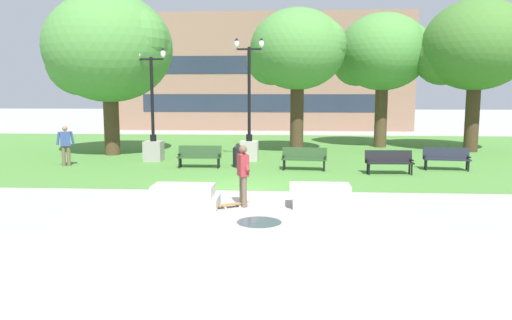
{
  "coord_description": "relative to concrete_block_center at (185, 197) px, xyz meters",
  "views": [
    {
      "loc": [
        1.53,
        -15.7,
        3.21
      ],
      "look_at": [
        0.58,
        -1.4,
        1.2
      ],
      "focal_mm": 35.0,
      "sensor_mm": 36.0,
      "label": 1
    }
  ],
  "objects": [
    {
      "name": "grass_lawn",
      "position": [
        1.32,
        12.42,
        -0.3
      ],
      "size": [
        40.0,
        20.0,
        0.02
      ],
      "primitive_type": "cube",
      "color": "#4C8438",
      "rests_on": "ground"
    },
    {
      "name": "park_bench_far_right",
      "position": [
        6.69,
        5.92,
        0.23
      ],
      "size": [
        1.82,
        0.59,
        0.9
      ],
      "color": "black",
      "rests_on": "grass_lawn"
    },
    {
      "name": "skateboard",
      "position": [
        1.27,
        0.1,
        -0.22
      ],
      "size": [
        0.98,
        0.69,
        0.14
      ],
      "color": "olive",
      "rests_on": "ground"
    },
    {
      "name": "tree_near_right",
      "position": [
        3.18,
        12.27,
        4.85
      ],
      "size": [
        5.0,
        4.76,
        7.25
      ],
      "color": "#42301E",
      "rests_on": "grass_lawn"
    },
    {
      "name": "building_facade_distant",
      "position": [
        0.33,
        26.91,
        4.35
      ],
      "size": [
        24.6,
        1.03,
        9.32
      ],
      "color": "#8E6B56",
      "rests_on": "ground"
    },
    {
      "name": "ground_plane",
      "position": [
        1.32,
        2.42,
        -0.31
      ],
      "size": [
        140.0,
        140.0,
        0.0
      ],
      "primitive_type": "plane",
      "color": "#A3A09B"
    },
    {
      "name": "tree_far_right",
      "position": [
        7.94,
        15.27,
        4.92
      ],
      "size": [
        5.24,
        4.99,
        7.42
      ],
      "color": "#4C3823",
      "rests_on": "grass_lawn"
    },
    {
      "name": "concrete_block_left",
      "position": [
        3.79,
        0.3,
        0.0
      ],
      "size": [
        1.89,
        0.9,
        0.64
      ],
      "color": "#B2ADA3",
      "rests_on": "ground"
    },
    {
      "name": "tree_near_left",
      "position": [
        -6.02,
        10.93,
        4.86
      ],
      "size": [
        6.48,
        6.17,
        7.85
      ],
      "color": "#4C3823",
      "rests_on": "grass_lawn"
    },
    {
      "name": "puddle",
      "position": [
        2.13,
        -1.41,
        -0.3
      ],
      "size": [
        1.11,
        1.11,
        0.01
      ],
      "primitive_type": "cylinder",
      "color": "#47515B",
      "rests_on": "ground"
    },
    {
      "name": "trash_bin",
      "position": [
        0.75,
        7.29,
        0.2
      ],
      "size": [
        0.49,
        0.49,
        0.96
      ],
      "color": "black",
      "rests_on": "grass_lawn"
    },
    {
      "name": "lamp_post_right",
      "position": [
        1.04,
        9.23,
        0.81
      ],
      "size": [
        1.32,
        0.8,
        5.49
      ],
      "color": "#ADA89E",
      "rests_on": "grass_lawn"
    },
    {
      "name": "park_bench_near_left",
      "position": [
        -0.85,
        7.04,
        0.23
      ],
      "size": [
        1.81,
        0.57,
        0.9
      ],
      "color": "#284723",
      "rests_on": "grass_lawn"
    },
    {
      "name": "tree_far_left",
      "position": [
        12.28,
        13.39,
        5.11
      ],
      "size": [
        5.69,
        5.42,
        7.78
      ],
      "color": "#42301E",
      "rests_on": "grass_lawn"
    },
    {
      "name": "person_skateboarder",
      "position": [
        1.59,
        0.25,
        0.66
      ],
      "size": [
        0.44,
        0.57,
        1.71
      ],
      "color": "brown",
      "rests_on": "ground"
    },
    {
      "name": "park_bench_near_right",
      "position": [
        3.47,
        6.67,
        0.23
      ],
      "size": [
        1.84,
        0.71,
        0.9
      ],
      "color": "#284723",
      "rests_on": "grass_lawn"
    },
    {
      "name": "lamp_post_left",
      "position": [
        -3.3,
        8.87,
        0.74
      ],
      "size": [
        1.32,
        0.8,
        5.05
      ],
      "color": "gray",
      "rests_on": "grass_lawn"
    },
    {
      "name": "park_bench_far_left",
      "position": [
        9.18,
        7.05,
        0.23
      ],
      "size": [
        1.85,
        0.73,
        0.9
      ],
      "color": "#1E232D",
      "rests_on": "grass_lawn"
    },
    {
      "name": "concrete_block_center",
      "position": [
        0.0,
        0.0,
        0.0
      ],
      "size": [
        1.8,
        0.9,
        0.64
      ],
      "color": "#BCB7B2",
      "rests_on": "ground"
    },
    {
      "name": "person_bystander_near_lawn",
      "position": [
        -6.57,
        7.06,
        0.68
      ],
      "size": [
        0.68,
        0.47,
        1.71
      ],
      "color": "brown",
      "rests_on": "grass_lawn"
    }
  ]
}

